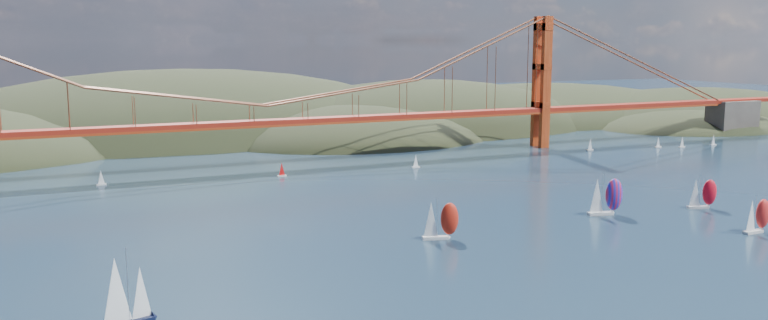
{
  "coord_description": "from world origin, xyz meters",
  "views": [
    {
      "loc": [
        -71.75,
        -81.33,
        45.04
      ],
      "look_at": [
        5.99,
        90.0,
        14.9
      ],
      "focal_mm": 35.0,
      "sensor_mm": 36.0,
      "label": 1
    }
  ],
  "objects_px": {
    "racer_0": "(440,220)",
    "racer_1": "(757,215)",
    "sloop_navy": "(124,293)",
    "racer_2": "(702,193)",
    "racer_rwb": "(605,196)"
  },
  "relations": [
    {
      "from": "racer_0",
      "to": "racer_1",
      "type": "height_order",
      "value": "racer_0"
    },
    {
      "from": "sloop_navy",
      "to": "racer_2",
      "type": "bearing_deg",
      "value": -8.41
    },
    {
      "from": "racer_0",
      "to": "racer_2",
      "type": "height_order",
      "value": "racer_0"
    },
    {
      "from": "racer_rwb",
      "to": "racer_1",
      "type": "bearing_deg",
      "value": -42.86
    },
    {
      "from": "racer_2",
      "to": "sloop_navy",
      "type": "bearing_deg",
      "value": -152.16
    },
    {
      "from": "racer_2",
      "to": "racer_rwb",
      "type": "height_order",
      "value": "racer_rwb"
    },
    {
      "from": "racer_0",
      "to": "racer_2",
      "type": "xyz_separation_m",
      "value": [
        79.96,
        -1.31,
        -0.3
      ]
    },
    {
      "from": "racer_2",
      "to": "racer_rwb",
      "type": "distance_m",
      "value": 29.57
    },
    {
      "from": "sloop_navy",
      "to": "racer_1",
      "type": "relative_size",
      "value": 1.44
    },
    {
      "from": "sloop_navy",
      "to": "racer_rwb",
      "type": "bearing_deg",
      "value": -4.05
    },
    {
      "from": "racer_0",
      "to": "racer_2",
      "type": "distance_m",
      "value": 79.97
    },
    {
      "from": "racer_0",
      "to": "racer_1",
      "type": "bearing_deg",
      "value": -3.45
    },
    {
      "from": "racer_2",
      "to": "racer_1",
      "type": "bearing_deg",
      "value": -91.71
    },
    {
      "from": "sloop_navy",
      "to": "racer_2",
      "type": "xyz_separation_m",
      "value": [
        151.04,
        25.05,
        -1.49
      ]
    },
    {
      "from": "racer_0",
      "to": "racer_rwb",
      "type": "relative_size",
      "value": 0.89
    }
  ]
}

